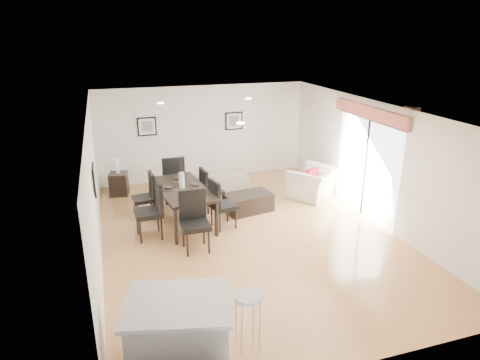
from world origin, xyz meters
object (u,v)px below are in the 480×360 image
object	(u,v)px
dining_chair_wfar	(147,193)
dining_chair_head	(194,217)
dining_chair_foot	(173,177)
sofa	(212,180)
side_table	(119,184)
armchair	(313,183)
dining_table	(182,191)
bar_stool	(248,302)
coffee_table	(248,202)
dining_chair_enear	(220,202)
dining_chair_wnear	(153,206)
kitchen_island	(179,332)
dining_chair_efar	(209,187)

from	to	relation	value
dining_chair_wfar	dining_chair_head	size ratio (longest dim) A/B	0.90
dining_chair_foot	sofa	bearing A→B (deg)	-152.21
side_table	armchair	bearing A→B (deg)	-19.47
dining_table	bar_stool	xyz separation A→B (m)	(0.09, -4.29, -0.03)
dining_table	coffee_table	size ratio (longest dim) A/B	1.95
dining_table	dining_chair_wfar	world-z (taller)	dining_chair_wfar
dining_chair_foot	side_table	world-z (taller)	dining_chair_foot
dining_table	dining_chair_enear	distance (m)	0.90
dining_chair_wnear	dining_chair_wfar	xyz separation A→B (m)	(-0.01, 1.02, -0.09)
dining_chair_head	dining_chair_wnear	bearing A→B (deg)	133.55
dining_chair_wfar	side_table	bearing A→B (deg)	-167.34
side_table	dining_table	bearing A→B (deg)	-60.12
side_table	kitchen_island	xyz separation A→B (m)	(0.45, -6.55, 0.18)
armchair	dining_chair_enear	distance (m)	3.03
dining_chair_wfar	dining_chair_head	world-z (taller)	dining_chair_head
armchair	dining_chair_foot	distance (m)	3.62
dining_chair_enear	dining_chair_head	distance (m)	1.02
sofa	kitchen_island	distance (m)	6.47
dining_chair_wfar	dining_chair_efar	size ratio (longest dim) A/B	1.02
dining_table	dining_chair_wfar	xyz separation A→B (m)	(-0.72, 0.52, -0.15)
armchair	dining_chair_wfar	world-z (taller)	dining_chair_wfar
armchair	dining_chair_efar	bearing A→B (deg)	-35.14
dining_chair_efar	dining_chair_head	distance (m)	1.89
dining_chair_wfar	dining_chair_head	bearing A→B (deg)	16.46
dining_chair_efar	coffee_table	world-z (taller)	dining_chair_efar
dining_chair_efar	side_table	world-z (taller)	dining_chair_efar
dining_chair_head	dining_chair_efar	bearing A→B (deg)	67.75
dining_chair_head	kitchen_island	xyz separation A→B (m)	(-0.85, -3.04, -0.20)
dining_chair_efar	side_table	bearing A→B (deg)	41.75
armchair	dining_table	distance (m)	3.60
armchair	side_table	size ratio (longest dim) A/B	1.98
dining_chair_efar	dining_chair_wfar	bearing A→B (deg)	82.01
armchair	dining_chair_enear	size ratio (longest dim) A/B	1.06
dining_chair_enear	dining_chair_head	xyz separation A→B (m)	(-0.72, -0.72, 0.05)
sofa	dining_chair_wfar	world-z (taller)	dining_chair_wfar
dining_chair_wnear	dining_chair_wfar	world-z (taller)	dining_chair_wnear
dining_table	armchair	bearing A→B (deg)	2.15
armchair	coffee_table	world-z (taller)	armchair
armchair	dining_chair_head	distance (m)	3.98
sofa	dining_chair_foot	xyz separation A→B (m)	(-1.15, -0.61, 0.40)
sofa	dining_chair_foot	size ratio (longest dim) A/B	1.59
dining_chair_enear	dining_chair_wfar	bearing A→B (deg)	42.63
dining_chair_foot	bar_stool	distance (m)	5.54
side_table	dining_chair_efar	bearing A→B (deg)	-41.09
dining_chair_enear	coffee_table	xyz separation A→B (m)	(0.91, 0.71, -0.41)
sofa	dining_chair_wfar	size ratio (longest dim) A/B	1.80
coffee_table	dining_chair_foot	bearing A→B (deg)	136.27
dining_chair_wfar	kitchen_island	xyz separation A→B (m)	(-0.13, -4.81, -0.13)
bar_stool	kitchen_island	bearing A→B (deg)	180.00
dining_chair_efar	kitchen_island	bearing A→B (deg)	154.71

